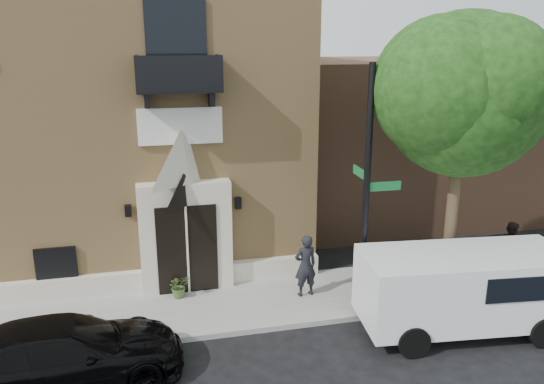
# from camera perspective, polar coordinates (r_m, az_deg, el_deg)

# --- Properties ---
(ground) EXTENTS (120.00, 120.00, 0.00)m
(ground) POSITION_cam_1_polar(r_m,az_deg,el_deg) (13.83, -3.69, -15.22)
(ground) COLOR black
(ground) RESTS_ON ground
(sidewalk) EXTENTS (42.00, 3.00, 0.15)m
(sidewalk) POSITION_cam_1_polar(r_m,az_deg,el_deg) (15.24, -0.89, -11.70)
(sidewalk) COLOR gray
(sidewalk) RESTS_ON ground
(church) EXTENTS (12.20, 11.01, 9.30)m
(church) POSITION_cam_1_polar(r_m,az_deg,el_deg) (19.82, -16.58, 8.05)
(church) COLOR tan
(church) RESTS_ON ground
(neighbour_building) EXTENTS (18.00, 8.00, 6.40)m
(neighbour_building) POSITION_cam_1_polar(r_m,az_deg,el_deg) (25.22, 20.40, 6.00)
(neighbour_building) COLOR brown
(neighbour_building) RESTS_ON ground
(street_tree_left) EXTENTS (4.97, 4.38, 7.77)m
(street_tree_left) POSITION_cam_1_polar(r_m,az_deg,el_deg) (14.45, 20.24, 9.90)
(street_tree_left) COLOR #38281C
(street_tree_left) RESTS_ON sidewalk
(black_sedan) EXTENTS (5.21, 2.55, 1.46)m
(black_sedan) POSITION_cam_1_polar(r_m,az_deg,el_deg) (12.63, -21.43, -15.86)
(black_sedan) COLOR black
(black_sedan) RESTS_ON ground
(cargo_van) EXTENTS (5.36, 2.62, 2.11)m
(cargo_van) POSITION_cam_1_polar(r_m,az_deg,el_deg) (14.42, 20.60, -9.61)
(cargo_van) COLOR white
(cargo_van) RESTS_ON ground
(street_sign) EXTENTS (1.04, 1.04, 6.52)m
(street_sign) POSITION_cam_1_polar(r_m,az_deg,el_deg) (13.90, 10.16, 0.18)
(street_sign) COLOR black
(street_sign) RESTS_ON sidewalk
(fire_hydrant) EXTENTS (0.41, 0.33, 0.72)m
(fire_hydrant) POSITION_cam_1_polar(r_m,az_deg,el_deg) (14.94, 10.19, -10.73)
(fire_hydrant) COLOR #BA2900
(fire_hydrant) RESTS_ON sidewalk
(dumpster) EXTENTS (2.19, 1.46, 1.33)m
(dumpster) POSITION_cam_1_polar(r_m,az_deg,el_deg) (16.77, 21.94, -7.42)
(dumpster) COLOR #103B1C
(dumpster) RESTS_ON sidewalk
(planter) EXTENTS (0.73, 0.68, 0.67)m
(planter) POSITION_cam_1_polar(r_m,az_deg,el_deg) (15.41, -9.97, -9.93)
(planter) COLOR #49612E
(planter) RESTS_ON sidewalk
(pedestrian_near) EXTENTS (0.72, 0.52, 1.81)m
(pedestrian_near) POSITION_cam_1_polar(r_m,az_deg,el_deg) (15.08, 3.61, -7.89)
(pedestrian_near) COLOR black
(pedestrian_near) RESTS_ON sidewalk
(pedestrian_far) EXTENTS (0.78, 0.92, 1.68)m
(pedestrian_far) POSITION_cam_1_polar(r_m,az_deg,el_deg) (18.03, 24.26, -5.49)
(pedestrian_far) COLOR black
(pedestrian_far) RESTS_ON sidewalk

